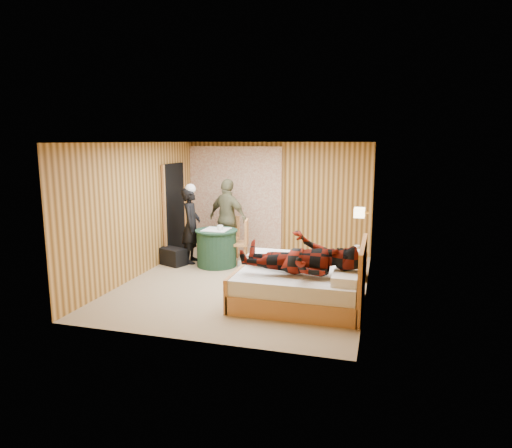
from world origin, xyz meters
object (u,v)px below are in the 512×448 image
(man_on_bed, at_px, (300,248))
(nightstand, at_px, (356,265))
(wall_lamp, at_px, (360,213))
(bed, at_px, (301,285))
(chair_near, at_px, (241,239))
(duffel_bag, at_px, (172,256))
(round_table, at_px, (217,247))
(woman_standing, at_px, (191,225))
(man_at_table, at_px, (228,219))
(chair_far, at_px, (228,234))

(man_on_bed, bearing_deg, nightstand, 68.28)
(wall_lamp, height_order, bed, wall_lamp)
(nightstand, bearing_deg, bed, -115.11)
(chair_near, xyz_separation_m, man_on_bed, (1.59, -2.11, 0.39))
(bed, relative_size, chair_near, 2.05)
(duffel_bag, height_order, man_on_bed, man_on_bed)
(round_table, relative_size, woman_standing, 0.54)
(wall_lamp, bearing_deg, duffel_bag, 174.98)
(bed, relative_size, woman_standing, 1.24)
(chair_near, height_order, woman_standing, woman_standing)
(round_table, distance_m, duffel_bag, 0.97)
(man_at_table, bearing_deg, chair_near, 151.97)
(man_at_table, bearing_deg, duffel_bag, 64.96)
(duffel_bag, bearing_deg, man_on_bed, -8.25)
(nightstand, height_order, woman_standing, woman_standing)
(chair_far, distance_m, duffel_bag, 1.32)
(bed, distance_m, woman_standing, 3.26)
(bed, xyz_separation_m, chair_near, (-1.57, 1.88, 0.25))
(duffel_bag, distance_m, woman_standing, 0.75)
(bed, relative_size, man_on_bed, 1.11)
(nightstand, distance_m, round_table, 2.80)
(bed, distance_m, man_at_table, 3.23)
(nightstand, bearing_deg, woman_standing, 175.97)
(man_at_table, relative_size, man_on_bed, 0.97)
(chair_near, bearing_deg, bed, 28.34)
(nightstand, height_order, duffel_bag, nightstand)
(chair_far, relative_size, duffel_bag, 1.52)
(wall_lamp, xyz_separation_m, nightstand, (-0.04, 0.37, -1.04))
(man_on_bed, bearing_deg, bed, 95.68)
(chair_near, bearing_deg, round_table, -83.32)
(chair_far, bearing_deg, nightstand, -1.48)
(bed, distance_m, nightstand, 1.77)
(nightstand, xyz_separation_m, man_on_bed, (-0.73, -1.83, 0.69))
(round_table, relative_size, man_at_table, 0.50)
(woman_standing, relative_size, man_on_bed, 0.89)
(chair_far, relative_size, man_at_table, 0.54)
(nightstand, distance_m, woman_standing, 3.45)
(chair_near, distance_m, man_on_bed, 2.67)
(chair_far, bearing_deg, woman_standing, -123.74)
(man_at_table, bearing_deg, nightstand, -174.88)
(woman_standing, bearing_deg, wall_lamp, -111.31)
(wall_lamp, bearing_deg, man_on_bed, -117.88)
(chair_far, bearing_deg, round_table, -77.20)
(nightstand, distance_m, chair_near, 2.35)
(nightstand, distance_m, duffel_bag, 3.73)
(chair_near, bearing_deg, chair_far, -150.43)
(chair_near, relative_size, duffel_bag, 1.57)
(wall_lamp, height_order, duffel_bag, wall_lamp)
(nightstand, relative_size, chair_far, 0.57)
(bed, bearing_deg, man_on_bed, -84.32)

